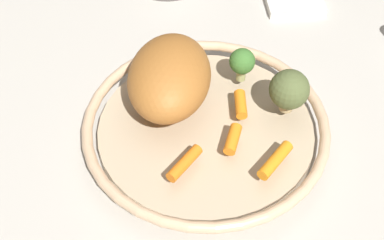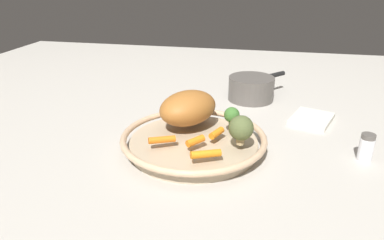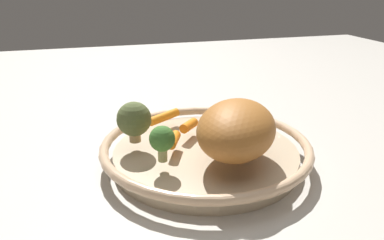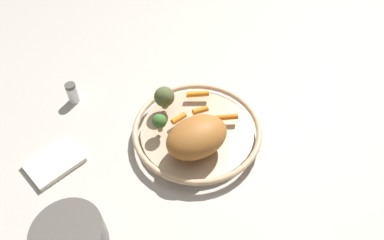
{
  "view_description": "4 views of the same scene",
  "coord_description": "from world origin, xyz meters",
  "px_view_note": "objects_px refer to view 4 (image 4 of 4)",
  "views": [
    {
      "loc": [
        0.47,
        -0.25,
        0.65
      ],
      "look_at": [
        0.0,
        -0.02,
        0.06
      ],
      "focal_mm": 53.17,
      "sensor_mm": 36.0,
      "label": 1
    },
    {
      "loc": [
        0.78,
        0.16,
        0.42
      ],
      "look_at": [
        -0.02,
        -0.01,
        0.07
      ],
      "focal_mm": 33.93,
      "sensor_mm": 36.0,
      "label": 2
    },
    {
      "loc": [
        -0.55,
        0.18,
        0.3
      ],
      "look_at": [
        0.02,
        0.02,
        0.08
      ],
      "focal_mm": 35.43,
      "sensor_mm": 36.0,
      "label": 3
    },
    {
      "loc": [
        -0.55,
        -0.24,
        0.75
      ],
      "look_at": [
        -0.01,
        0.01,
        0.08
      ],
      "focal_mm": 31.98,
      "sensor_mm": 36.0,
      "label": 4
    }
  ],
  "objects_px": {
    "roast_chicken_piece": "(197,137)",
    "broccoli_floret_edge": "(164,97)",
    "broccoli_floret_small": "(159,122)",
    "saucepan": "(70,238)",
    "salt_shaker": "(73,93)",
    "baby_carrot_near_rim": "(200,110)",
    "baby_carrot_back": "(179,118)",
    "dish_towel": "(54,162)",
    "baby_carrot_center": "(227,117)",
    "baby_carrot_left": "(198,94)",
    "serving_bowl": "(197,131)"
  },
  "relations": [
    {
      "from": "baby_carrot_back",
      "to": "dish_towel",
      "type": "xyz_separation_m",
      "value": [
        -0.25,
        0.24,
        -0.04
      ]
    },
    {
      "from": "baby_carrot_near_rim",
      "to": "broccoli_floret_small",
      "type": "xyz_separation_m",
      "value": [
        -0.11,
        0.07,
        0.03
      ]
    },
    {
      "from": "saucepan",
      "to": "broccoli_floret_edge",
      "type": "bearing_deg",
      "value": -0.21
    },
    {
      "from": "serving_bowl",
      "to": "salt_shaker",
      "type": "xyz_separation_m",
      "value": [
        -0.03,
        0.4,
        0.01
      ]
    },
    {
      "from": "baby_carrot_center",
      "to": "saucepan",
      "type": "relative_size",
      "value": 0.31
    },
    {
      "from": "serving_bowl",
      "to": "roast_chicken_piece",
      "type": "distance_m",
      "value": 0.09
    },
    {
      "from": "baby_carrot_near_rim",
      "to": "baby_carrot_left",
      "type": "relative_size",
      "value": 0.67
    },
    {
      "from": "roast_chicken_piece",
      "to": "baby_carrot_left",
      "type": "distance_m",
      "value": 0.19
    },
    {
      "from": "roast_chicken_piece",
      "to": "baby_carrot_near_rim",
      "type": "distance_m",
      "value": 0.13
    },
    {
      "from": "broccoli_floret_small",
      "to": "roast_chicken_piece",
      "type": "bearing_deg",
      "value": -95.08
    },
    {
      "from": "saucepan",
      "to": "dish_towel",
      "type": "height_order",
      "value": "saucepan"
    },
    {
      "from": "baby_carrot_near_rim",
      "to": "dish_towel",
      "type": "bearing_deg",
      "value": 136.08
    },
    {
      "from": "baby_carrot_left",
      "to": "serving_bowl",
      "type": "bearing_deg",
      "value": -155.91
    },
    {
      "from": "serving_bowl",
      "to": "baby_carrot_near_rim",
      "type": "bearing_deg",
      "value": 15.59
    },
    {
      "from": "saucepan",
      "to": "salt_shaker",
      "type": "bearing_deg",
      "value": 37.83
    },
    {
      "from": "roast_chicken_piece",
      "to": "broccoli_floret_edge",
      "type": "xyz_separation_m",
      "value": [
        0.09,
        0.14,
        -0.0
      ]
    },
    {
      "from": "baby_carrot_back",
      "to": "broccoli_floret_edge",
      "type": "relative_size",
      "value": 0.66
    },
    {
      "from": "baby_carrot_left",
      "to": "dish_towel",
      "type": "distance_m",
      "value": 0.44
    },
    {
      "from": "baby_carrot_left",
      "to": "saucepan",
      "type": "xyz_separation_m",
      "value": [
        -0.51,
        0.07,
        -0.01
      ]
    },
    {
      "from": "serving_bowl",
      "to": "baby_carrot_left",
      "type": "relative_size",
      "value": 5.37
    },
    {
      "from": "roast_chicken_piece",
      "to": "baby_carrot_back",
      "type": "distance_m",
      "value": 0.11
    },
    {
      "from": "dish_towel",
      "to": "baby_carrot_left",
      "type": "bearing_deg",
      "value": -35.55
    },
    {
      "from": "roast_chicken_piece",
      "to": "baby_carrot_back",
      "type": "xyz_separation_m",
      "value": [
        0.07,
        0.08,
        -0.03
      ]
    },
    {
      "from": "broccoli_floret_small",
      "to": "saucepan",
      "type": "bearing_deg",
      "value": 174.85
    },
    {
      "from": "baby_carrot_near_rim",
      "to": "baby_carrot_center",
      "type": "bearing_deg",
      "value": -83.94
    },
    {
      "from": "baby_carrot_near_rim",
      "to": "broccoli_floret_edge",
      "type": "relative_size",
      "value": 0.65
    },
    {
      "from": "roast_chicken_piece",
      "to": "broccoli_floret_edge",
      "type": "height_order",
      "value": "roast_chicken_piece"
    },
    {
      "from": "baby_carrot_near_rim",
      "to": "saucepan",
      "type": "height_order",
      "value": "saucepan"
    },
    {
      "from": "serving_bowl",
      "to": "broccoli_floret_small",
      "type": "distance_m",
      "value": 0.11
    },
    {
      "from": "broccoli_floret_edge",
      "to": "saucepan",
      "type": "bearing_deg",
      "value": 179.79
    },
    {
      "from": "baby_carrot_near_rim",
      "to": "broccoli_floret_edge",
      "type": "height_order",
      "value": "broccoli_floret_edge"
    },
    {
      "from": "baby_carrot_center",
      "to": "baby_carrot_back",
      "type": "distance_m",
      "value": 0.13
    },
    {
      "from": "baby_carrot_near_rim",
      "to": "dish_towel",
      "type": "xyz_separation_m",
      "value": [
        -0.3,
        0.29,
        -0.04
      ]
    },
    {
      "from": "baby_carrot_near_rim",
      "to": "salt_shaker",
      "type": "distance_m",
      "value": 0.39
    },
    {
      "from": "broccoli_floret_edge",
      "to": "salt_shaker",
      "type": "distance_m",
      "value": 0.3
    },
    {
      "from": "dish_towel",
      "to": "roast_chicken_piece",
      "type": "bearing_deg",
      "value": -61.06
    },
    {
      "from": "baby_carrot_near_rim",
      "to": "dish_towel",
      "type": "distance_m",
      "value": 0.41
    },
    {
      "from": "salt_shaker",
      "to": "serving_bowl",
      "type": "bearing_deg",
      "value": -85.52
    },
    {
      "from": "roast_chicken_piece",
      "to": "salt_shaker",
      "type": "height_order",
      "value": "roast_chicken_piece"
    },
    {
      "from": "baby_carrot_near_rim",
      "to": "broccoli_floret_edge",
      "type": "xyz_separation_m",
      "value": [
        -0.02,
        0.1,
        0.03
      ]
    },
    {
      "from": "baby_carrot_center",
      "to": "dish_towel",
      "type": "xyz_separation_m",
      "value": [
        -0.3,
        0.36,
        -0.04
      ]
    },
    {
      "from": "baby_carrot_left",
      "to": "saucepan",
      "type": "bearing_deg",
      "value": 172.36
    },
    {
      "from": "broccoli_floret_small",
      "to": "saucepan",
      "type": "height_order",
      "value": "broccoli_floret_small"
    },
    {
      "from": "baby_carrot_center",
      "to": "dish_towel",
      "type": "distance_m",
      "value": 0.48
    },
    {
      "from": "salt_shaker",
      "to": "saucepan",
      "type": "relative_size",
      "value": 0.33
    },
    {
      "from": "baby_carrot_near_rim",
      "to": "salt_shaker",
      "type": "bearing_deg",
      "value": 102.27
    },
    {
      "from": "baby_carrot_center",
      "to": "baby_carrot_left",
      "type": "distance_m",
      "value": 0.12
    },
    {
      "from": "baby_carrot_back",
      "to": "salt_shaker",
      "type": "relative_size",
      "value": 0.69
    },
    {
      "from": "salt_shaker",
      "to": "baby_carrot_left",
      "type": "bearing_deg",
      "value": -68.33
    },
    {
      "from": "roast_chicken_piece",
      "to": "salt_shaker",
      "type": "relative_size",
      "value": 2.51
    }
  ]
}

